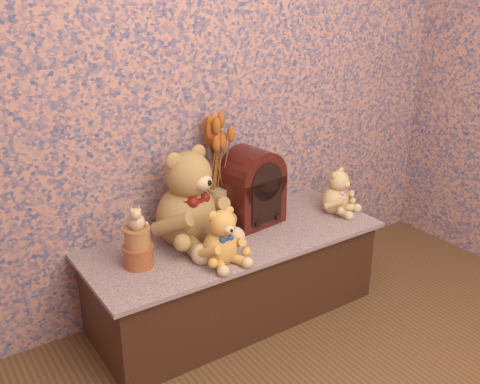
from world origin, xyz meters
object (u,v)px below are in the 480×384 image
object	(u,v)px
cathedral_radio	(252,186)
cat_figurine	(136,216)
teddy_large	(186,192)
teddy_small	(336,189)
biscuit_tin_lower	(139,256)
teddy_medium	(221,233)
ceramic_vase	(218,206)

from	to	relation	value
cathedral_radio	cat_figurine	world-z (taller)	cathedral_radio
teddy_large	cat_figurine	distance (m)	0.29
teddy_large	cathedral_radio	distance (m)	0.36
teddy_small	biscuit_tin_lower	world-z (taller)	teddy_small
teddy_medium	cat_figurine	distance (m)	0.35
teddy_small	cathedral_radio	bearing A→B (deg)	139.06
cat_figurine	cathedral_radio	bearing A→B (deg)	28.33
teddy_small	teddy_large	bearing A→B (deg)	146.21
cathedral_radio	biscuit_tin_lower	xyz separation A→B (m)	(-0.63, -0.09, -0.14)
cat_figurine	biscuit_tin_lower	bearing A→B (deg)	0.00
biscuit_tin_lower	cat_figurine	bearing A→B (deg)	0.00
cathedral_radio	ceramic_vase	xyz separation A→B (m)	(-0.15, 0.07, -0.09)
biscuit_tin_lower	cathedral_radio	bearing A→B (deg)	8.12
teddy_small	ceramic_vase	size ratio (longest dim) A/B	1.26
teddy_small	cathedral_radio	xyz separation A→B (m)	(-0.42, 0.13, 0.07)
ceramic_vase	teddy_small	bearing A→B (deg)	-18.69
teddy_medium	teddy_small	bearing A→B (deg)	7.31
teddy_medium	teddy_small	size ratio (longest dim) A/B	1.07
cathedral_radio	cat_figurine	size ratio (longest dim) A/B	3.34
teddy_large	ceramic_vase	world-z (taller)	teddy_large
ceramic_vase	biscuit_tin_lower	size ratio (longest dim) A/B	1.57
teddy_large	ceramic_vase	bearing A→B (deg)	0.67
cathedral_radio	biscuit_tin_lower	distance (m)	0.66
teddy_large	biscuit_tin_lower	size ratio (longest dim) A/B	3.83
teddy_medium	biscuit_tin_lower	bearing A→B (deg)	151.43
ceramic_vase	cat_figurine	distance (m)	0.53
teddy_medium	cathedral_radio	xyz separation A→B (m)	(0.33, 0.24, 0.06)
teddy_large	cathedral_radio	bearing A→B (deg)	-17.07
teddy_medium	biscuit_tin_lower	size ratio (longest dim) A/B	2.12
cathedral_radio	cat_figurine	xyz separation A→B (m)	(-0.63, -0.09, 0.04)
teddy_large	ceramic_vase	xyz separation A→B (m)	(0.20, 0.06, -0.14)
biscuit_tin_lower	cat_figurine	xyz separation A→B (m)	(0.00, 0.00, 0.18)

